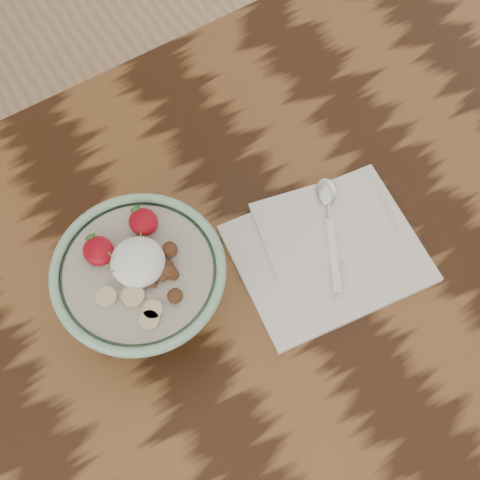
# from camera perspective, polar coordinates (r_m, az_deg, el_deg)

# --- Properties ---
(table) EXTENTS (1.60, 0.90, 0.75)m
(table) POSITION_cam_1_polar(r_m,az_deg,el_deg) (0.99, 4.98, -4.87)
(table) COLOR black
(table) RESTS_ON ground
(breakfast_bowl) EXTENTS (0.21, 0.21, 0.14)m
(breakfast_bowl) POSITION_cam_1_polar(r_m,az_deg,el_deg) (0.83, -8.31, -3.76)
(breakfast_bowl) COLOR #89B996
(breakfast_bowl) RESTS_ON table
(napkin) EXTENTS (0.27, 0.23, 0.02)m
(napkin) POSITION_cam_1_polar(r_m,az_deg,el_deg) (0.92, 7.42, -0.60)
(napkin) COLOR white
(napkin) RESTS_ON table
(spoon) EXTENTS (0.10, 0.16, 0.01)m
(spoon) POSITION_cam_1_polar(r_m,az_deg,el_deg) (0.93, 7.52, 2.82)
(spoon) COLOR silver
(spoon) RESTS_ON napkin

